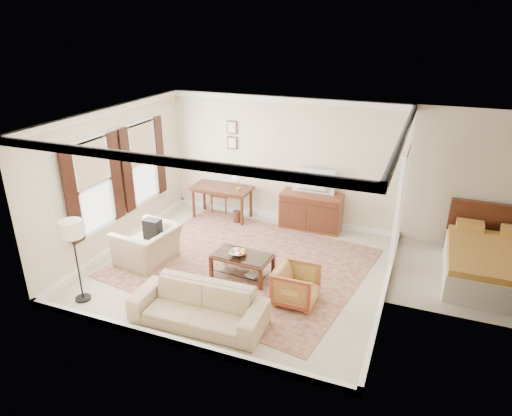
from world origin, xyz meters
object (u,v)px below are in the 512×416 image
Objects in this scene: sofa at (198,301)px; sideboard at (311,211)px; tv at (313,174)px; coffee_table at (242,260)px; writing_desk at (222,191)px; club_armchair at (147,239)px; striped_armchair at (296,284)px.

sideboard is at bearing 78.62° from sofa.
coffee_table is at bearing 76.04° from tv.
sofa is at bearing -69.66° from writing_desk.
sideboard is 4.13m from sofa.
club_armchair is (-2.56, -2.66, -0.82)m from tv.
club_armchair is at bearing -175.16° from coffee_table.
writing_desk is 2.55m from club_armchair.
striped_armchair is (0.56, -2.95, -0.06)m from sideboard.
club_armchair is (-3.11, 0.28, 0.12)m from striped_armchair.
striped_armchair is at bearing -20.67° from coffee_table.
club_armchair is at bearing 84.95° from striped_armchair.
sofa is (1.45, -3.91, -0.25)m from writing_desk.
writing_desk is 2.25m from tv.
sideboard reaches higher than writing_desk.
sideboard is (2.15, 0.16, -0.24)m from writing_desk.
writing_desk is 1.54× the size of tv.
tv is 1.29× the size of striped_armchair.
coffee_table is 1.56m from sofa.
writing_desk is 2.82m from coffee_table.
sofa is (-1.25, -1.12, 0.06)m from striped_armchair.
coffee_table is 1.00× the size of club_armchair.
club_armchair reaches higher than writing_desk.
tv reaches higher than club_armchair.
striped_armchair reaches higher than coffee_table.
tv reaches higher than sideboard.
sofa is at bearing 59.99° from club_armchair.
sideboard is 1.24× the size of club_armchair.
striped_armchair is 0.65× the size of club_armchair.
striped_armchair is 1.68m from sofa.
writing_desk is at bearing 123.04° from coffee_table.
sofa is at bearing -92.90° from coffee_table.
writing_desk is at bearing 177.64° from club_armchair.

